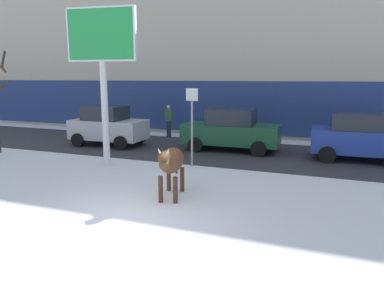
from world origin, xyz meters
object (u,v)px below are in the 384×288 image
pedestrian_near_billboard (169,121)px  cow_brown (171,162)px  car_darkgreen_sedan (231,130)px  street_sign (192,121)px  billboard (102,45)px  car_silver_hatchback (108,126)px  car_blue_hatchback (358,137)px

pedestrian_near_billboard → cow_brown: bearing=-64.8°
car_darkgreen_sedan → street_sign: bearing=-99.6°
cow_brown → street_sign: size_ratio=0.69×
cow_brown → billboard: bearing=147.2°
car_silver_hatchback → pedestrian_near_billboard: 3.61m
billboard → street_sign: size_ratio=1.97×
car_darkgreen_sedan → street_sign: (-0.56, -3.33, 0.76)m
billboard → pedestrian_near_billboard: (-0.61, 6.72, -3.43)m
car_darkgreen_sedan → street_sign: size_ratio=1.51×
car_blue_hatchback → pedestrian_near_billboard: car_blue_hatchback is taller
pedestrian_near_billboard → street_sign: street_sign is taller
street_sign → billboard: bearing=-159.2°
cow_brown → car_darkgreen_sedan: size_ratio=0.46×
billboard → car_blue_hatchback: size_ratio=1.57×
pedestrian_near_billboard → billboard: bearing=-84.8°
car_silver_hatchback → street_sign: 5.80m
car_darkgreen_sedan → pedestrian_near_billboard: bearing=150.8°
car_silver_hatchback → pedestrian_near_billboard: bearing=62.0°
billboard → car_silver_hatchback: size_ratio=1.57×
cow_brown → street_sign: (-0.74, 3.46, 0.68)m
pedestrian_near_billboard → street_sign: size_ratio=0.61×
car_darkgreen_sedan → car_blue_hatchback: size_ratio=1.20×
street_sign → cow_brown: bearing=-77.9°
car_silver_hatchback → pedestrian_near_billboard: size_ratio=2.05×
car_blue_hatchback → pedestrian_near_billboard: (-9.19, 2.43, -0.05)m
car_darkgreen_sedan → car_blue_hatchback: bearing=-1.7°
cow_brown → pedestrian_near_billboard: pedestrian_near_billboard is taller
car_darkgreen_sedan → pedestrian_near_billboard: size_ratio=2.46×
car_blue_hatchback → car_darkgreen_sedan: bearing=178.3°
car_darkgreen_sedan → pedestrian_near_billboard: 4.68m
billboard → car_darkgreen_sedan: (3.47, 4.44, -3.41)m
cow_brown → car_blue_hatchback: car_blue_hatchback is taller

